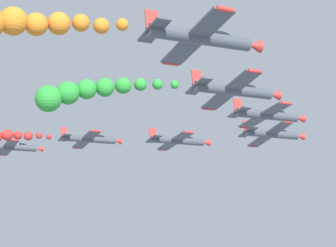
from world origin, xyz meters
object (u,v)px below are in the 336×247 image
at_px(airplane_lead, 273,134).
at_px(airplane_trailing, 11,147).
at_px(airplane_high_slot, 202,38).
at_px(airplane_right_inner, 268,115).
at_px(airplane_left_outer, 90,139).
at_px(airplane_right_outer, 235,90).
at_px(airplane_left_inner, 178,141).

relative_size(airplane_lead, airplane_trailing, 1.00).
distance_m(airplane_trailing, airplane_high_slot, 68.04).
distance_m(airplane_right_inner, airplane_left_outer, 35.71).
xyz_separation_m(airplane_right_inner, airplane_left_outer, (-33.76, -11.62, 0.67)).
distance_m(airplane_left_outer, airplane_right_outer, 44.55).
distance_m(airplane_left_inner, airplane_trailing, 30.64).
bearing_deg(airplane_left_outer, airplane_trailing, -138.64).
xyz_separation_m(airplane_trailing, airplane_high_slot, (68.04, -0.22, 0.52)).
distance_m(airplane_left_outer, airplane_high_slot, 57.47).
distance_m(airplane_left_inner, airplane_high_slot, 50.09).
bearing_deg(airplane_right_inner, airplane_left_inner, -177.45).
bearing_deg(airplane_right_outer, airplane_left_outer, -179.87).
height_order(airplane_lead, airplane_trailing, airplane_trailing).
bearing_deg(airplane_left_outer, airplane_high_slot, -10.37).
relative_size(airplane_left_inner, airplane_right_outer, 1.00).
height_order(airplane_left_outer, airplane_trailing, airplane_left_outer).
xyz_separation_m(airplane_left_outer, airplane_high_slot, (56.53, -10.35, 0.00)).
distance_m(airplane_left_inner, airplane_right_inner, 22.74).
height_order(airplane_right_inner, airplane_trailing, airplane_trailing).
bearing_deg(airplane_right_inner, airplane_right_outer, -46.90).
height_order(airplane_lead, airplane_high_slot, airplane_high_slot).
height_order(airplane_left_inner, airplane_trailing, airplane_trailing).
distance_m(airplane_lead, airplane_right_inner, 13.91).
relative_size(airplane_lead, airplane_right_outer, 1.00).
distance_m(airplane_lead, airplane_high_slot, 45.49).
relative_size(airplane_left_outer, airplane_trailing, 1.00).
xyz_separation_m(airplane_left_inner, airplane_trailing, (-22.55, -20.74, 0.49)).
xyz_separation_m(airplane_left_outer, airplane_trailing, (-11.51, -10.13, -0.51)).
xyz_separation_m(airplane_left_inner, airplane_left_outer, (-11.05, -10.61, 1.01)).
relative_size(airplane_left_inner, airplane_left_outer, 1.00).
bearing_deg(airplane_left_inner, airplane_left_outer, -136.16).
height_order(airplane_left_inner, airplane_right_inner, airplane_right_inner).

